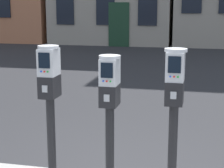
{
  "coord_description": "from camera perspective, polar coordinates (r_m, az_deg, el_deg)",
  "views": [
    {
      "loc": [
        0.86,
        -3.88,
        2.09
      ],
      "look_at": [
        -0.01,
        -0.1,
        1.27
      ],
      "focal_mm": 62.31,
      "sensor_mm": 36.0,
      "label": 1
    }
  ],
  "objects": [
    {
      "name": "parking_meter_near_kerb",
      "position": [
        4.08,
        -9.13,
        -1.02
      ],
      "size": [
        0.22,
        0.25,
        1.52
      ],
      "rotation": [
        0.0,
        0.0,
        -1.58
      ],
      "color": "black",
      "rests_on": "sidewalk_slab"
    },
    {
      "name": "parking_meter_twin_adjacent",
      "position": [
        3.9,
        -0.33,
        -2.3
      ],
      "size": [
        0.22,
        0.25,
        1.44
      ],
      "rotation": [
        0.0,
        0.0,
        -1.58
      ],
      "color": "black",
      "rests_on": "sidewalk_slab"
    },
    {
      "name": "parking_meter_end_of_row",
      "position": [
        3.8,
        9.13,
        -1.96
      ],
      "size": [
        0.22,
        0.25,
        1.53
      ],
      "rotation": [
        0.0,
        0.0,
        -1.58
      ],
      "color": "black",
      "rests_on": "sidewalk_slab"
    }
  ]
}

